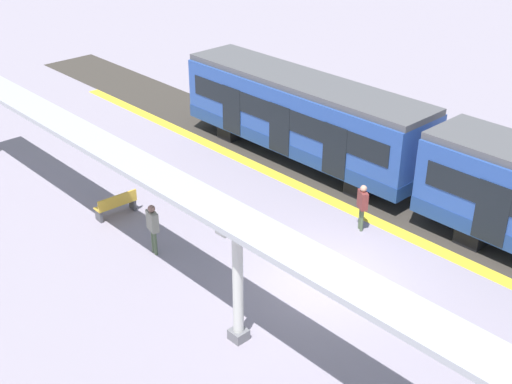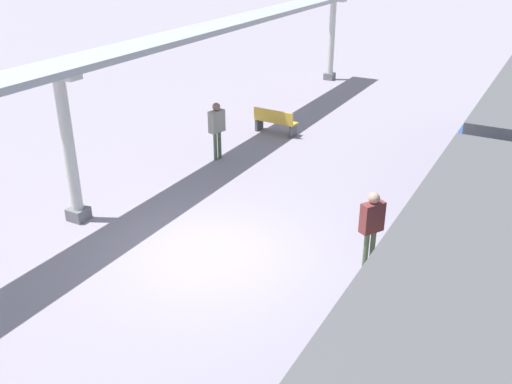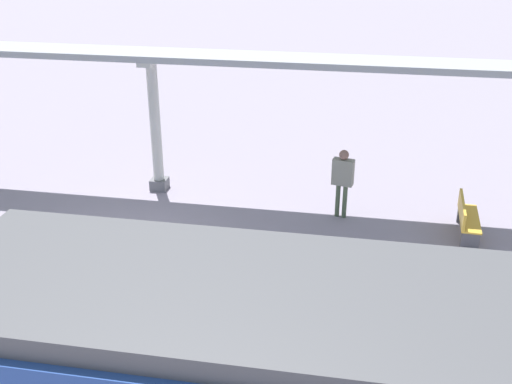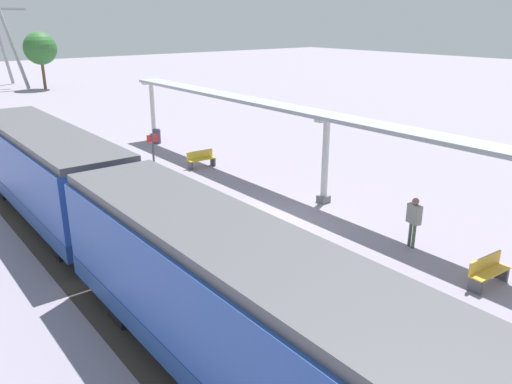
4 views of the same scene
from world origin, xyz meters
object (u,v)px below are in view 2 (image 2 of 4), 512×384
Objects in this scene: bench_near_end at (275,121)px; passenger_waiting_near_edge at (372,221)px; canopy_pillar_second at (69,149)px; canopy_pillar_nearest at (332,39)px; passenger_by_the_benches at (217,124)px.

bench_near_end is 0.90× the size of passenger_waiting_near_edge.
canopy_pillar_second reaches higher than passenger_waiting_near_edge.
canopy_pillar_second is (0.00, 15.86, 0.00)m from canopy_pillar_nearest.
bench_near_end is (-1.27, 8.00, -1.37)m from canopy_pillar_nearest.
canopy_pillar_nearest reaches higher than passenger_waiting_near_edge.
canopy_pillar_nearest is 1.00× the size of canopy_pillar_second.
canopy_pillar_nearest is 15.86m from canopy_pillar_second.
canopy_pillar_second is 5.07m from passenger_by_the_benches.
canopy_pillar_nearest is 16.03m from passenger_waiting_near_edge.
passenger_by_the_benches is at bearing 81.15° from bench_near_end.
passenger_waiting_near_edge is 6.98m from passenger_by_the_benches.
passenger_waiting_near_edge is (-5.53, 6.50, 0.62)m from bench_near_end.
passenger_by_the_benches is (-0.82, -4.95, -0.72)m from canopy_pillar_second.
passenger_waiting_near_edge reaches higher than bench_near_end.
passenger_waiting_near_edge is (-6.79, 14.50, -0.76)m from canopy_pillar_nearest.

